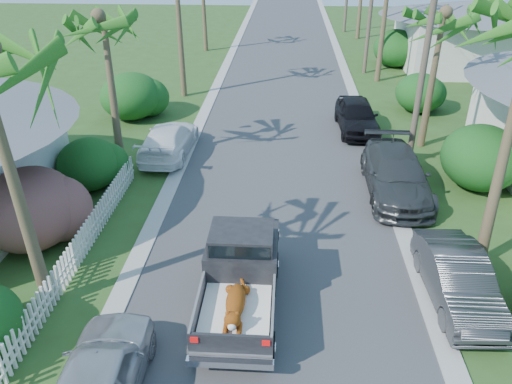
# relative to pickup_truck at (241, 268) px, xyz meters

# --- Properties ---
(road) EXTENTS (8.00, 100.00, 0.02)m
(road) POSITION_rel_pickup_truck_xyz_m (0.90, 21.27, -1.00)
(road) COLOR #38383A
(road) RESTS_ON ground
(curb_left) EXTENTS (0.60, 100.00, 0.06)m
(curb_left) POSITION_rel_pickup_truck_xyz_m (-3.40, 21.27, -0.98)
(curb_left) COLOR #A5A39E
(curb_left) RESTS_ON ground
(curb_right) EXTENTS (0.60, 100.00, 0.06)m
(curb_right) POSITION_rel_pickup_truck_xyz_m (5.20, 21.27, -0.98)
(curb_right) COLOR #A5A39E
(curb_right) RESTS_ON ground
(pickup_truck) EXTENTS (1.98, 5.12, 2.06)m
(pickup_truck) POSITION_rel_pickup_truck_xyz_m (0.00, 0.00, 0.00)
(pickup_truck) COLOR black
(pickup_truck) RESTS_ON ground
(parked_car_rn) EXTENTS (1.64, 4.28, 1.39)m
(parked_car_rn) POSITION_rel_pickup_truck_xyz_m (5.90, 0.27, -0.31)
(parked_car_rn) COLOR #2D2F32
(parked_car_rn) RESTS_ON ground
(parked_car_rm) EXTENTS (2.29, 5.53, 1.60)m
(parked_car_rm) POSITION_rel_pickup_truck_xyz_m (5.37, 6.49, -0.21)
(parked_car_rm) COLOR #313436
(parked_car_rm) RESTS_ON ground
(parked_car_rf) EXTENTS (2.03, 4.66, 1.56)m
(parked_car_rf) POSITION_rel_pickup_truck_xyz_m (4.64, 13.09, -0.23)
(parked_car_rf) COLOR black
(parked_car_rf) RESTS_ON ground
(parked_car_ln) EXTENTS (1.95, 4.46, 1.50)m
(parked_car_ln) POSITION_rel_pickup_truck_xyz_m (-2.70, -3.75, -0.26)
(parked_car_ln) COLOR #B7B9BF
(parked_car_ln) RESTS_ON ground
(parked_car_lf) EXTENTS (2.11, 4.92, 1.41)m
(parked_car_lf) POSITION_rel_pickup_truck_xyz_m (-4.10, 9.57, -0.30)
(parked_car_lf) COLOR white
(parked_car_lf) RESTS_ON ground
(palm_l_b) EXTENTS (4.40, 4.40, 7.40)m
(palm_l_b) POSITION_rel_pickup_truck_xyz_m (-5.90, 8.27, 5.14)
(palm_l_b) COLOR brown
(palm_l_b) RESTS_ON ground
(palm_r_b) EXTENTS (4.40, 4.40, 7.20)m
(palm_r_b) POSITION_rel_pickup_truck_xyz_m (7.50, 11.27, 4.94)
(palm_r_b) COLOR brown
(palm_r_b) RESTS_ON ground
(shrub_l_b) EXTENTS (3.00, 3.30, 2.60)m
(shrub_l_b) POSITION_rel_pickup_truck_xyz_m (-6.90, 2.27, 0.29)
(shrub_l_b) COLOR #AB1852
(shrub_l_b) RESTS_ON ground
(shrub_l_c) EXTENTS (2.40, 2.64, 2.00)m
(shrub_l_c) POSITION_rel_pickup_truck_xyz_m (-6.50, 6.27, -0.01)
(shrub_l_c) COLOR #163E11
(shrub_l_c) RESTS_ON ground
(shrub_l_d) EXTENTS (3.20, 3.52, 2.40)m
(shrub_l_d) POSITION_rel_pickup_truck_xyz_m (-7.10, 14.27, 0.19)
(shrub_l_d) COLOR #163E11
(shrub_l_d) RESTS_ON ground
(shrub_r_b) EXTENTS (3.00, 3.30, 2.50)m
(shrub_r_b) POSITION_rel_pickup_truck_xyz_m (8.70, 7.27, 0.24)
(shrub_r_b) COLOR #163E11
(shrub_r_b) RESTS_ON ground
(shrub_r_c) EXTENTS (2.60, 2.86, 2.10)m
(shrub_r_c) POSITION_rel_pickup_truck_xyz_m (8.40, 16.27, 0.04)
(shrub_r_c) COLOR #163E11
(shrub_r_c) RESTS_ON ground
(shrub_r_d) EXTENTS (3.20, 3.52, 2.60)m
(shrub_r_d) POSITION_rel_pickup_truck_xyz_m (8.90, 26.27, 0.29)
(shrub_r_d) COLOR #163E11
(shrub_r_d) RESTS_ON ground
(picket_fence) EXTENTS (0.10, 11.00, 1.00)m
(picket_fence) POSITION_rel_pickup_truck_xyz_m (-5.10, 1.77, -0.51)
(picket_fence) COLOR white
(picket_fence) RESTS_ON ground
(house_right_far) EXTENTS (9.00, 8.00, 4.60)m
(house_right_far) POSITION_rel_pickup_truck_xyz_m (13.90, 26.27, 1.11)
(house_right_far) COLOR silver
(house_right_far) RESTS_ON ground
(utility_pole_b) EXTENTS (1.60, 0.26, 9.00)m
(utility_pole_b) POSITION_rel_pickup_truck_xyz_m (6.50, 9.27, 3.59)
(utility_pole_b) COLOR brown
(utility_pole_b) RESTS_ON ground
(utility_pole_c) EXTENTS (1.60, 0.26, 9.00)m
(utility_pole_c) POSITION_rel_pickup_truck_xyz_m (6.50, 24.27, 3.59)
(utility_pole_c) COLOR brown
(utility_pole_c) RESTS_ON ground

